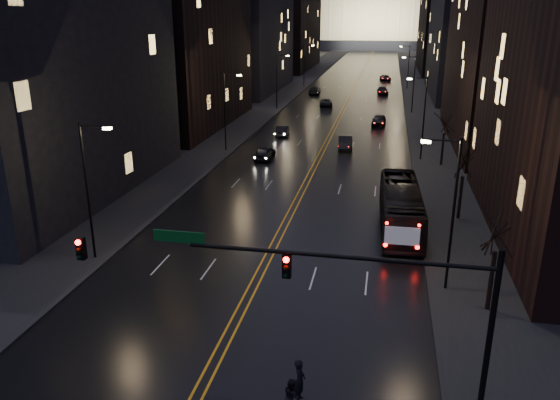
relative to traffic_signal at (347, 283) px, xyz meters
The scene contains 35 objects.
ground 7.81m from the traffic_signal, behind, with size 900.00×900.00×0.00m, color black.
road 130.24m from the traffic_signal, 92.60° to the left, with size 20.00×320.00×0.02m, color black.
sidewalk_left 131.62m from the traffic_signal, 98.71° to the left, with size 8.00×320.00×0.16m, color black.
sidewalk_right 130.35m from the traffic_signal, 86.44° to the left, with size 8.00×320.00×0.16m, color black.
center_line 130.24m from the traffic_signal, 92.60° to the left, with size 0.62×320.00×0.01m, color orange.
building_left_near 35.26m from the traffic_signal, 140.72° to the left, with size 12.00×28.00×22.00m, color black.
building_left_mid 60.99m from the traffic_signal, 116.48° to the left, with size 12.00×30.00×28.00m, color black.
building_left_far 95.98m from the traffic_signal, 106.30° to the left, with size 12.00×34.00×20.00m, color black.
building_left_dist 142.73m from the traffic_signal, 100.88° to the left, with size 12.00×40.00×24.00m, color black.
building_right_mid 93.57m from the traffic_signal, 80.68° to the left, with size 12.00×34.00×26.00m, color black.
building_right_dist 140.94m from the traffic_signal, 83.85° to the left, with size 12.00×40.00×22.00m, color black.
capitol 250.36m from the traffic_signal, 91.35° to the left, with size 90.00×50.00×58.50m.
traffic_signal is the anchor object (origin of this frame).
streetlamp_right_near 11.14m from the traffic_signal, 63.88° to the left, with size 2.13×0.25×9.00m.
streetlamp_left_near 19.48m from the traffic_signal, 149.10° to the left, with size 2.13×0.25×9.00m.
streetlamp_right_mid 40.30m from the traffic_signal, 83.01° to the left, with size 2.13×0.25×9.00m.
streetlamp_left_mid 43.36m from the traffic_signal, 112.68° to the left, with size 2.13×0.25×9.00m.
streetlamp_right_far 70.18m from the traffic_signal, 85.99° to the left, with size 2.13×0.25×9.00m.
streetlamp_left_far 71.97m from the traffic_signal, 103.43° to the left, with size 2.13×0.25×9.00m.
streetlamp_right_dist 100.12m from the traffic_signal, 87.19° to the left, with size 2.13×0.25×9.00m.
streetlamp_left_dist 101.39m from the traffic_signal, 99.49° to the left, with size 2.13×0.25×9.00m.
tree_right_near 10.71m from the traffic_signal, 48.45° to the left, with size 2.40×2.40×6.65m.
tree_right_mid 23.13m from the traffic_signal, 72.13° to the left, with size 2.40×2.40×6.65m.
tree_right_far 38.67m from the traffic_signal, 79.43° to the left, with size 2.40×2.40×6.65m.
bus 19.88m from the traffic_signal, 82.39° to the left, with size 2.75×11.74×3.27m, color black.
oncoming_car_a 39.26m from the traffic_signal, 107.40° to the left, with size 1.78×4.43×1.51m, color black.
oncoming_car_b 51.01m from the traffic_signal, 103.65° to the left, with size 1.50×4.30×1.42m, color black.
oncoming_car_c 75.40m from the traffic_signal, 97.01° to the left, with size 2.17×4.70×1.30m, color black.
oncoming_car_d 89.96m from the traffic_signal, 98.36° to the left, with size 2.15×5.30×1.54m, color black.
receding_car_a 44.13m from the traffic_signal, 94.45° to the left, with size 1.60×4.59×1.51m, color black.
receding_car_b 59.11m from the traffic_signal, 89.84° to the left, with size 1.86×4.62×1.57m, color black.
receding_car_c 91.44m from the traffic_signal, 89.89° to the left, with size 2.04×5.03×1.46m, color black.
receding_car_d 114.81m from the traffic_signal, 89.78° to the left, with size 2.25×4.87×1.35m, color black.
pedestrian_a 4.56m from the traffic_signal, 149.62° to the right, with size 0.71×0.46×1.94m, color black.
pedestrian_b 5.02m from the traffic_signal, 137.65° to the right, with size 0.75×0.41×1.54m, color black.
Camera 1 is at (7.02, -19.45, 15.16)m, focal length 35.00 mm.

